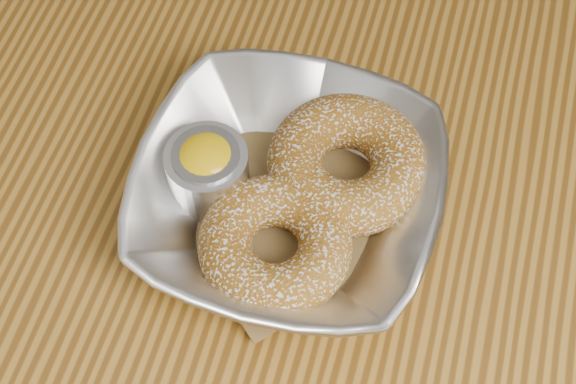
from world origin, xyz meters
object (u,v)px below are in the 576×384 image
(donut_front, at_px, (275,244))
(ramekin, at_px, (208,170))
(table, at_px, (309,231))
(donut_back, at_px, (347,163))
(serving_bowl, at_px, (288,195))

(donut_front, distance_m, ramekin, 0.07)
(table, xyz_separation_m, donut_back, (0.03, -0.01, 0.13))
(donut_front, bearing_deg, donut_back, 67.38)
(serving_bowl, relative_size, donut_back, 1.87)
(serving_bowl, height_order, donut_back, serving_bowl)
(donut_back, xyz_separation_m, ramekin, (-0.09, -0.03, 0.01))
(table, height_order, serving_bowl, serving_bowl)
(table, bearing_deg, donut_front, -93.63)
(donut_front, relative_size, ramekin, 1.80)
(table, xyz_separation_m, serving_bowl, (-0.01, -0.04, 0.12))
(ramekin, bearing_deg, serving_bowl, 0.90)
(table, height_order, ramekin, ramekin)
(donut_back, bearing_deg, serving_bowl, -134.53)
(table, relative_size, serving_bowl, 5.76)
(table, relative_size, donut_back, 10.79)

